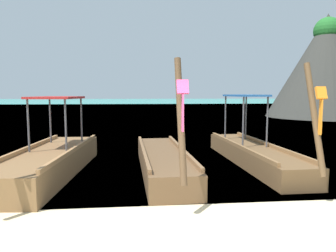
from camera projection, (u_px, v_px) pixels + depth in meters
name	position (u px, v px, depth m)	size (l,w,h in m)	color
sea_water	(140.00, 104.00, 65.33)	(120.00, 120.00, 0.00)	#2DB29E
longtail_boat_violet_ribbon	(50.00, 160.00, 8.14)	(1.73, 5.88, 2.89)	brown
longtail_boat_pink_ribbon	(163.00, 161.00, 8.43)	(1.26, 5.82, 2.74)	brown
longtail_boat_orange_ribbon	(253.00, 152.00, 9.42)	(1.15, 6.43, 2.72)	brown
karst_rock	(328.00, 68.00, 27.93)	(10.48, 9.96, 8.97)	#383833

